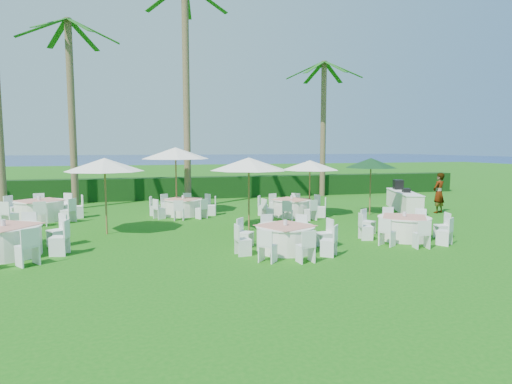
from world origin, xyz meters
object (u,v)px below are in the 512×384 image
at_px(banquet_table_b, 285,238).
at_px(staff_person, 439,193).
at_px(umbrella_d, 310,165).
at_px(umbrella_green, 371,163).
at_px(buffet_table, 403,200).
at_px(banquet_table_a, 4,240).
at_px(banquet_table_f, 292,207).
at_px(umbrella_a, 105,165).
at_px(banquet_table_e, 183,207).
at_px(umbrella_c, 176,153).
at_px(umbrella_b, 249,164).
at_px(banquet_table_d, 40,210).
at_px(banquet_table_c, 404,227).

distance_m(banquet_table_b, staff_person, 9.99).
relative_size(umbrella_d, umbrella_green, 1.01).
relative_size(buffet_table, staff_person, 2.12).
height_order(umbrella_green, staff_person, umbrella_green).
distance_m(banquet_table_a, buffet_table, 15.80).
bearing_deg(banquet_table_a, umbrella_green, 16.50).
relative_size(banquet_table_f, umbrella_d, 1.14).
height_order(umbrella_a, umbrella_green, umbrella_a).
bearing_deg(banquet_table_e, umbrella_c, 112.56).
bearing_deg(umbrella_b, banquet_table_d, 151.38).
bearing_deg(banquet_table_d, banquet_table_c, -29.58).
relative_size(umbrella_d, staff_person, 1.39).
relative_size(banquet_table_a, umbrella_b, 1.22).
xyz_separation_m(umbrella_d, umbrella_green, (2.61, -0.38, 0.08)).
distance_m(umbrella_b, umbrella_d, 4.05).
height_order(banquet_table_a, umbrella_green, umbrella_green).
relative_size(banquet_table_d, buffet_table, 0.86).
relative_size(banquet_table_a, banquet_table_e, 1.17).
height_order(banquet_table_c, buffet_table, buffet_table).
bearing_deg(banquet_table_d, umbrella_d, -8.66).
xyz_separation_m(banquet_table_b, umbrella_c, (-2.36, 7.64, 2.23)).
xyz_separation_m(umbrella_d, staff_person, (5.74, -0.75, -1.24)).
bearing_deg(umbrella_c, banquet_table_e, -67.44).
bearing_deg(banquet_table_f, banquet_table_e, 162.02).
distance_m(banquet_table_b, banquet_table_f, 6.09).
distance_m(banquet_table_e, banquet_table_f, 4.58).
bearing_deg(umbrella_c, umbrella_b, -64.77).
height_order(banquet_table_f, umbrella_b, umbrella_b).
bearing_deg(umbrella_green, umbrella_c, 163.04).
bearing_deg(banquet_table_f, banquet_table_b, -111.42).
bearing_deg(banquet_table_b, banquet_table_a, 169.29).
bearing_deg(buffet_table, staff_person, -51.01).
relative_size(umbrella_b, umbrella_d, 1.09).
bearing_deg(umbrella_b, banquet_table_f, 45.52).
height_order(umbrella_c, umbrella_d, umbrella_c).
relative_size(banquet_table_d, umbrella_b, 1.19).
relative_size(banquet_table_b, umbrella_c, 1.00).
relative_size(banquet_table_b, staff_person, 1.62).
xyz_separation_m(banquet_table_c, umbrella_d, (-1.12, 5.07, 1.75)).
bearing_deg(banquet_table_c, staff_person, 43.03).
distance_m(banquet_table_a, umbrella_green, 13.60).
distance_m(banquet_table_f, umbrella_a, 7.68).
distance_m(banquet_table_a, umbrella_d, 11.27).
height_order(banquet_table_c, banquet_table_e, banquet_table_c).
relative_size(banquet_table_e, umbrella_c, 0.97).
distance_m(umbrella_b, staff_person, 9.24).
bearing_deg(umbrella_c, umbrella_a, -123.54).
bearing_deg(banquet_table_d, umbrella_b, -28.62).
bearing_deg(umbrella_a, banquet_table_d, 128.27).
xyz_separation_m(banquet_table_a, umbrella_c, (4.97, 6.26, 2.18)).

